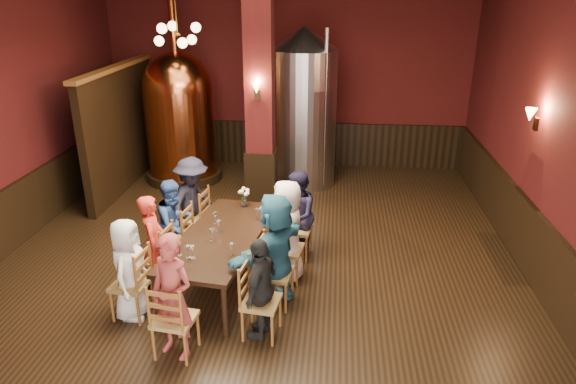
# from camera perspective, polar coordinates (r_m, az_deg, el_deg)

# --- Properties ---
(room) EXTENTS (10.00, 10.02, 4.50)m
(room) POSITION_cam_1_polar(r_m,az_deg,el_deg) (6.81, -4.14, 7.73)
(room) COLOR black
(room) RESTS_ON ground
(wainscot_right) EXTENTS (0.08, 9.90, 1.00)m
(wainscot_right) POSITION_cam_1_polar(r_m,az_deg,el_deg) (7.88, 26.17, -6.19)
(wainscot_right) COLOR black
(wainscot_right) RESTS_ON ground
(wainscot_back) EXTENTS (7.90, 0.08, 1.00)m
(wainscot_back) POSITION_cam_1_polar(r_m,az_deg,el_deg) (12.02, -0.04, 5.45)
(wainscot_back) COLOR black
(wainscot_back) RESTS_ON ground
(column) EXTENTS (0.58, 0.58, 4.50)m
(column) POSITION_cam_1_polar(r_m,az_deg,el_deg) (9.56, -3.16, 11.89)
(column) COLOR #430E11
(column) RESTS_ON ground
(partition) EXTENTS (0.22, 3.50, 2.40)m
(partition) POSITION_cam_1_polar(r_m,az_deg,el_deg) (10.97, -17.98, 6.55)
(partition) COLOR black
(partition) RESTS_ON ground
(pendant_cluster) EXTENTS (0.90, 0.90, 1.70)m
(pendant_cluster) POSITION_cam_1_polar(r_m,az_deg,el_deg) (9.88, -12.20, 16.76)
(pendant_cluster) COLOR #A57226
(pendant_cluster) RESTS_ON room
(sconce_wall) EXTENTS (0.20, 0.20, 0.36)m
(sconce_wall) POSITION_cam_1_polar(r_m,az_deg,el_deg) (8.00, 25.94, 7.37)
(sconce_wall) COLOR black
(sconce_wall) RESTS_ON room
(sconce_column) EXTENTS (0.20, 0.20, 0.36)m
(sconce_column) POSITION_cam_1_polar(r_m,az_deg,el_deg) (9.28, -3.43, 11.26)
(sconce_column) COLOR black
(sconce_column) RESTS_ON column
(dining_table) EXTENTS (1.31, 2.51, 0.75)m
(dining_table) POSITION_cam_1_polar(r_m,az_deg,el_deg) (7.13, -7.39, -5.17)
(dining_table) COLOR black
(dining_table) RESTS_ON ground
(chair_0) EXTENTS (0.52, 0.52, 0.92)m
(chair_0) POSITION_cam_1_polar(r_m,az_deg,el_deg) (6.80, -17.09, -9.69)
(chair_0) COLOR brown
(chair_0) RESTS_ON ground
(person_0) EXTENTS (0.43, 0.65, 1.33)m
(person_0) POSITION_cam_1_polar(r_m,az_deg,el_deg) (6.70, -17.29, -8.19)
(person_0) COLOR white
(person_0) RESTS_ON ground
(chair_1) EXTENTS (0.52, 0.52, 0.92)m
(chair_1) POSITION_cam_1_polar(r_m,az_deg,el_deg) (7.30, -14.52, -7.09)
(chair_1) COLOR brown
(chair_1) RESTS_ON ground
(person_1) EXTENTS (0.43, 0.56, 1.38)m
(person_1) POSITION_cam_1_polar(r_m,az_deg,el_deg) (7.19, -14.69, -5.50)
(person_1) COLOR red
(person_1) RESTS_ON ground
(chair_2) EXTENTS (0.52, 0.52, 0.92)m
(chair_2) POSITION_cam_1_polar(r_m,az_deg,el_deg) (7.81, -12.34, -4.85)
(chair_2) COLOR brown
(chair_2) RESTS_ON ground
(person_2) EXTENTS (0.59, 0.73, 1.35)m
(person_2) POSITION_cam_1_polar(r_m,az_deg,el_deg) (7.72, -12.47, -3.43)
(person_2) COLOR navy
(person_2) RESTS_ON ground
(chair_3) EXTENTS (0.52, 0.52, 0.92)m
(chair_3) POSITION_cam_1_polar(r_m,az_deg,el_deg) (8.36, -10.42, -2.85)
(chair_3) COLOR brown
(chair_3) RESTS_ON ground
(person_3) EXTENTS (0.83, 1.08, 1.47)m
(person_3) POSITION_cam_1_polar(r_m,az_deg,el_deg) (8.25, -10.55, -1.12)
(person_3) COLOR black
(person_3) RESTS_ON ground
(chair_4) EXTENTS (0.52, 0.52, 0.92)m
(chair_4) POSITION_cam_1_polar(r_m,az_deg,el_deg) (6.19, -2.99, -12.04)
(chair_4) COLOR brown
(chair_4) RESTS_ON ground
(person_4) EXTENTS (0.49, 0.81, 1.29)m
(person_4) POSITION_cam_1_polar(r_m,az_deg,el_deg) (6.09, -3.02, -10.61)
(person_4) COLOR black
(person_4) RESTS_ON ground
(chair_5) EXTENTS (0.52, 0.52, 0.92)m
(chair_5) POSITION_cam_1_polar(r_m,az_deg,el_deg) (6.73, -1.39, -8.95)
(chair_5) COLOR brown
(chair_5) RESTS_ON ground
(person_5) EXTENTS (1.09, 1.49, 1.56)m
(person_5) POSITION_cam_1_polar(r_m,az_deg,el_deg) (6.57, -1.42, -6.56)
(person_5) COLOR #29647D
(person_5) RESTS_ON ground
(chair_6) EXTENTS (0.52, 0.52, 0.92)m
(chair_6) POSITION_cam_1_polar(r_m,az_deg,el_deg) (7.29, -0.08, -6.35)
(chair_6) COLOR brown
(chair_6) RESTS_ON ground
(person_6) EXTENTS (0.53, 0.76, 1.48)m
(person_6) POSITION_cam_1_polar(r_m,az_deg,el_deg) (7.16, -0.08, -4.37)
(person_6) COLOR white
(person_6) RESTS_ON ground
(chair_7) EXTENTS (0.52, 0.52, 0.92)m
(chair_7) POSITION_cam_1_polar(r_m,az_deg,el_deg) (7.87, 1.05, -4.10)
(chair_7) COLOR brown
(chair_7) RESTS_ON ground
(person_7) EXTENTS (0.35, 0.68, 1.38)m
(person_7) POSITION_cam_1_polar(r_m,az_deg,el_deg) (7.77, 1.06, -2.58)
(person_7) COLOR #1B1932
(person_7) RESTS_ON ground
(chair_8) EXTENTS (0.52, 0.52, 0.92)m
(chair_8) POSITION_cam_1_polar(r_m,az_deg,el_deg) (6.04, -12.49, -13.59)
(chair_8) COLOR brown
(chair_8) RESTS_ON ground
(person_8) EXTENTS (0.64, 0.54, 1.49)m
(person_8) POSITION_cam_1_polar(r_m,az_deg,el_deg) (5.88, -12.72, -11.33)
(person_8) COLOR maroon
(person_8) RESTS_ON ground
(copper_kettle) EXTENTS (1.69, 1.69, 3.82)m
(copper_kettle) POSITION_cam_1_polar(r_m,az_deg,el_deg) (11.06, -11.89, 8.32)
(copper_kettle) COLOR black
(copper_kettle) RESTS_ON ground
(steel_vessel) EXTENTS (1.56, 1.56, 3.20)m
(steel_vessel) POSITION_cam_1_polar(r_m,az_deg,el_deg) (10.57, 1.78, 9.30)
(steel_vessel) COLOR #B2B2B7
(steel_vessel) RESTS_ON ground
(rose_vase) EXTENTS (0.18, 0.18, 0.31)m
(rose_vase) POSITION_cam_1_polar(r_m,az_deg,el_deg) (7.87, -4.92, -0.24)
(rose_vase) COLOR white
(rose_vase) RESTS_ON dining_table
(wine_glass_0) EXTENTS (0.07, 0.07, 0.17)m
(wine_glass_0) POSITION_cam_1_polar(r_m,az_deg,el_deg) (7.46, -3.53, -2.49)
(wine_glass_0) COLOR white
(wine_glass_0) RESTS_ON dining_table
(wine_glass_1) EXTENTS (0.07, 0.07, 0.17)m
(wine_glass_1) POSITION_cam_1_polar(r_m,az_deg,el_deg) (6.55, -11.06, -6.55)
(wine_glass_1) COLOR white
(wine_glass_1) RESTS_ON dining_table
(wine_glass_2) EXTENTS (0.07, 0.07, 0.17)m
(wine_glass_2) POSITION_cam_1_polar(r_m,az_deg,el_deg) (6.63, -12.00, -6.27)
(wine_glass_2) COLOR white
(wine_glass_2) RESTS_ON dining_table
(wine_glass_3) EXTENTS (0.07, 0.07, 0.17)m
(wine_glass_3) POSITION_cam_1_polar(r_m,az_deg,el_deg) (6.53, -10.56, -6.61)
(wine_glass_3) COLOR white
(wine_glass_3) RESTS_ON dining_table
(wine_glass_4) EXTENTS (0.07, 0.07, 0.17)m
(wine_glass_4) POSITION_cam_1_polar(r_m,az_deg,el_deg) (7.15, -7.69, -3.77)
(wine_glass_4) COLOR white
(wine_glass_4) RESTS_ON dining_table
(wine_glass_5) EXTENTS (0.07, 0.07, 0.17)m
(wine_glass_5) POSITION_cam_1_polar(r_m,az_deg,el_deg) (6.92, -8.48, -4.73)
(wine_glass_5) COLOR white
(wine_glass_5) RESTS_ON dining_table
(wine_glass_6) EXTENTS (0.07, 0.07, 0.17)m
(wine_glass_6) POSITION_cam_1_polar(r_m,az_deg,el_deg) (7.41, -8.10, -2.86)
(wine_glass_6) COLOR white
(wine_glass_6) RESTS_ON dining_table
(wine_glass_7) EXTENTS (0.07, 0.07, 0.17)m
(wine_glass_7) POSITION_cam_1_polar(r_m,az_deg,el_deg) (6.53, -6.27, -6.36)
(wine_glass_7) COLOR white
(wine_glass_7) RESTS_ON dining_table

